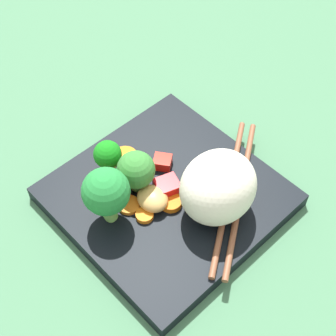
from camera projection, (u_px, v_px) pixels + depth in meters
ground_plane at (167, 206)px, 61.74cm from camera, size 110.00×110.00×2.00cm
square_plate at (167, 197)px, 60.19cm from camera, size 24.08×24.08×1.95cm
rice_mound at (218, 187)px, 54.77cm from camera, size 7.91×8.88×8.24cm
broccoli_floret_0 at (106, 192)px, 53.63cm from camera, size 5.22×5.22×7.60cm
broccoli_floret_1 at (136, 170)px, 57.15cm from camera, size 4.38×4.38×5.79cm
broccoli_floret_2 at (108, 155)px, 58.81cm from camera, size 3.30×3.30×4.99cm
carrot_slice_0 at (129, 205)px, 58.02cm from camera, size 3.46×3.46×0.49cm
carrot_slice_1 at (171, 202)px, 58.07cm from camera, size 2.84×2.84×0.78cm
carrot_slice_2 at (123, 159)px, 62.17cm from camera, size 3.91×3.91×0.52cm
carrot_slice_3 at (145, 215)px, 57.10cm from camera, size 2.66×2.66×0.61cm
carrot_slice_4 at (98, 191)px, 59.24cm from camera, size 3.39×3.39×0.41cm
carrot_slice_5 at (142, 170)px, 60.87cm from camera, size 2.83×2.83×0.79cm
pepper_chunk_0 at (167, 185)px, 58.90cm from camera, size 3.18×3.34×1.85cm
pepper_chunk_1 at (162, 162)px, 61.35cm from camera, size 2.84×2.79×1.29cm
pepper_chunk_3 at (119, 186)px, 58.94cm from camera, size 3.29×3.30×1.61cm
chicken_piece_0 at (151, 197)px, 57.70cm from camera, size 4.15×3.71×2.15cm
chopstick_pair at (234, 194)px, 58.84cm from camera, size 13.26×19.95×0.70cm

